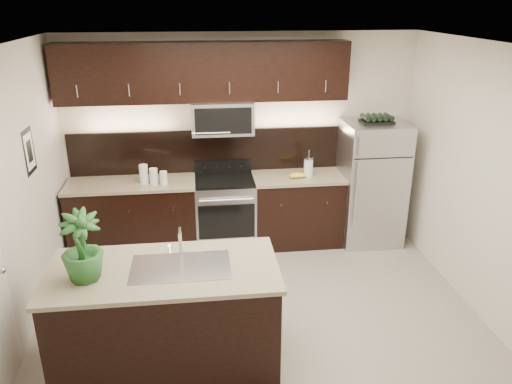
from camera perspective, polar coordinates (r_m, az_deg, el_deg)
ground at (r=5.29m, az=0.56°, el=-14.25°), size 4.50×4.50×0.00m
room_walls at (r=4.47m, az=-0.72°, el=3.31°), size 4.52×4.02×2.71m
counter_run at (r=6.50m, az=-5.35°, el=-2.41°), size 3.51×0.65×0.94m
upper_fixtures at (r=6.17m, az=-5.69°, el=12.49°), size 3.49×0.40×1.66m
island at (r=4.59m, az=-10.18°, el=-13.63°), size 1.96×0.96×0.94m
sink_faucet at (r=4.34m, az=-8.59°, el=-8.24°), size 0.84×0.50×0.28m
refrigerator at (r=6.70m, az=13.01°, el=0.98°), size 0.78×0.71×1.62m
wine_rack at (r=6.46m, az=13.64°, el=8.11°), size 0.40×0.25×0.10m
plant at (r=4.22m, az=-19.33°, el=-5.91°), size 0.42×0.42×0.59m
canisters at (r=6.24m, az=-11.88°, el=1.86°), size 0.34×0.17×0.24m
french_press at (r=6.39m, az=6.01°, el=2.88°), size 0.12×0.12×0.34m
bananas at (r=6.35m, az=4.23°, el=1.91°), size 0.22×0.17×0.06m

